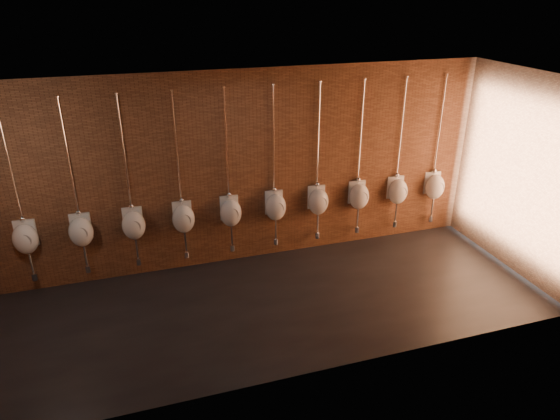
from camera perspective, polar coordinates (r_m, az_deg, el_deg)
The scene contains 12 objects.
ground at distance 7.49m, azimuth -1.96°, elevation -10.96°, with size 8.50×8.50×0.00m, color black.
room_shell at distance 6.53m, azimuth -2.20°, elevation 3.58°, with size 8.54×3.04×3.22m.
urinal_0 at distance 8.18m, azimuth -27.09°, elevation -2.86°, with size 0.38×0.34×2.71m.
urinal_1 at distance 8.07m, azimuth -21.79°, elevation -2.23°, with size 0.38×0.34×2.71m.
urinal_2 at distance 8.02m, azimuth -16.39°, elevation -1.56°, with size 0.38×0.34×2.71m.
urinal_3 at distance 8.05m, azimuth -10.99°, elevation -0.89°, with size 0.38×0.34×2.71m.
urinal_4 at distance 8.15m, azimuth -5.67°, elevation -0.21°, with size 0.38×0.34×2.71m.
urinal_5 at distance 8.32m, azimuth -0.52°, elevation 0.44°, with size 0.38×0.34×2.71m.
urinal_6 at distance 8.55m, azimuth 4.39°, elevation 1.06°, with size 0.38×0.34×2.71m.
urinal_7 at distance 8.85m, azimuth 9.00°, elevation 1.64°, with size 0.38×0.34×2.71m.
urinal_8 at distance 9.19m, azimuth 13.30°, elevation 2.16°, with size 0.38×0.34×2.71m.
urinal_9 at distance 9.59m, azimuth 17.26°, elevation 2.64°, with size 0.38×0.34×2.71m.
Camera 1 is at (-1.58, -5.90, 4.33)m, focal length 32.00 mm.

